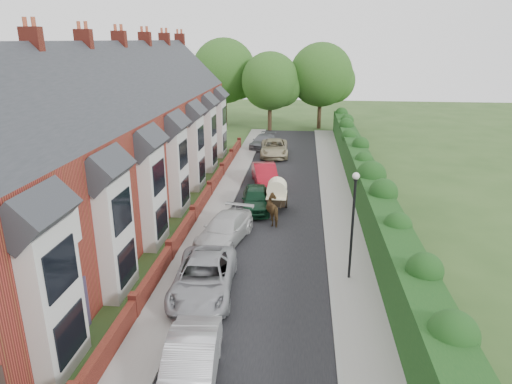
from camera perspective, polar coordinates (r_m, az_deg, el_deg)
ground at (r=18.45m, az=1.61°, el=-16.40°), size 140.00×140.00×0.00m
road at (r=28.19m, az=2.33°, el=-3.46°), size 6.00×58.00×0.02m
pavement_hedge_side at (r=28.24m, az=10.67°, el=-3.64°), size 2.20×58.00×0.12m
pavement_house_side at (r=28.64m, az=-5.39°, el=-3.06°), size 1.70×58.00×0.12m
kerb_hedge_side at (r=28.16m, az=8.54°, el=-3.57°), size 0.18×58.00×0.13m
kerb_house_side at (r=28.50m, az=-3.81°, el=-3.12°), size 0.18×58.00×0.13m
hedge at (r=27.92m, az=14.54°, el=-0.80°), size 2.10×58.00×2.85m
terrace_row at (r=28.43m, az=-19.12°, el=5.14°), size 9.05×40.50×11.50m
garden_wall_row at (r=27.80m, az=-7.84°, el=-2.95°), size 0.35×40.35×1.10m
lamppost at (r=20.56m, az=12.07°, el=-2.59°), size 0.32×0.32×5.16m
tree_far_left at (r=55.50m, az=2.14°, el=13.52°), size 7.14×6.80×9.29m
tree_far_right at (r=57.37m, az=8.51°, el=14.10°), size 7.98×7.60×10.31m
tree_far_back at (r=59.09m, az=-3.59°, el=14.68°), size 8.40×8.00×10.82m
car_silver_a at (r=15.58m, az=-8.20°, el=-20.66°), size 2.01×4.76×1.53m
car_silver_b at (r=20.19m, az=-6.57°, el=-10.61°), size 2.91×5.70×1.54m
car_white at (r=25.00m, az=-3.92°, el=-4.67°), size 3.08×5.35×1.46m
car_green at (r=29.52m, az=-0.03°, el=-0.86°), size 2.21×4.59×1.51m
car_red at (r=34.81m, az=1.12°, el=2.21°), size 2.59×4.94×1.55m
car_beige at (r=43.52m, az=2.29°, el=5.52°), size 2.85×5.64×1.53m
car_grey at (r=46.92m, az=0.86°, el=6.35°), size 2.76×4.82×1.32m
horse at (r=27.42m, az=2.33°, el=-2.24°), size 1.64×2.19×1.68m
horse_cart at (r=29.32m, az=2.62°, el=-0.07°), size 1.33×2.95×2.13m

